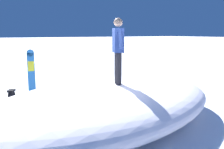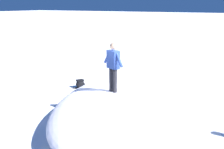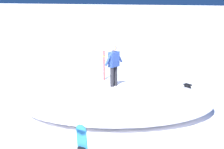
{
  "view_description": "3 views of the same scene",
  "coord_description": "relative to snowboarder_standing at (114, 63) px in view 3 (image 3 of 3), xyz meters",
  "views": [
    {
      "loc": [
        3.36,
        5.58,
        2.3
      ],
      "look_at": [
        -0.49,
        -0.45,
        1.21
      ],
      "focal_mm": 44.28,
      "sensor_mm": 36.0,
      "label": 1
    },
    {
      "loc": [
        -7.97,
        -4.37,
        3.82
      ],
      "look_at": [
        -0.08,
        0.27,
        1.55
      ],
      "focal_mm": 45.91,
      "sensor_mm": 36.0,
      "label": 2
    },
    {
      "loc": [
        2.86,
        -10.29,
        4.48
      ],
      "look_at": [
        -0.35,
        -0.03,
        1.54
      ],
      "focal_mm": 47.24,
      "sensor_mm": 36.0,
      "label": 3
    }
  ],
  "objects": [
    {
      "name": "ground",
      "position": [
        0.31,
        -0.09,
        -1.95
      ],
      "size": [
        240.0,
        240.0,
        0.0
      ],
      "primitive_type": "plane",
      "color": "white"
    },
    {
      "name": "backpack_far",
      "position": [
        2.63,
        3.3,
        -1.75
      ],
      "size": [
        0.6,
        0.49,
        0.4
      ],
      "color": "black",
      "rests_on": "ground"
    },
    {
      "name": "trail_marker_pole",
      "position": [
        -1.81,
        4.12,
        -1.12
      ],
      "size": [
        0.1,
        0.1,
        1.58
      ],
      "color": "#A51E19",
      "rests_on": "ground"
    },
    {
      "name": "snow_mound",
      "position": [
        0.21,
        -0.22,
        -1.42
      ],
      "size": [
        8.37,
        6.36,
        1.06
      ],
      "primitive_type": "ellipsoid",
      "rotation": [
        0.0,
        0.0,
        0.32
      ],
      "color": "white",
      "rests_on": "ground"
    },
    {
      "name": "snowboarder_standing",
      "position": [
        0.0,
        0.0,
        0.0
      ],
      "size": [
        0.47,
        0.92,
        1.58
      ],
      "color": "black",
      "rests_on": "snow_mound"
    }
  ]
}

